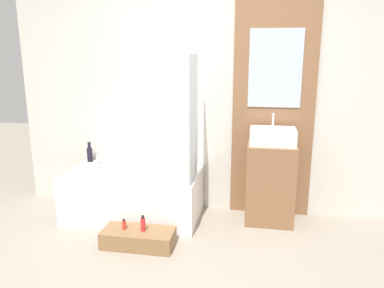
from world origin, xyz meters
The scene contains 12 objects.
ground_plane centered at (0.00, 0.00, 0.00)m, with size 12.00×12.00×0.00m, color gray.
wall_tiled_back centered at (0.00, 1.58, 1.30)m, with size 4.20×0.06×2.60m, color beige.
wall_wood_accent centered at (0.77, 1.53, 1.32)m, with size 0.85×0.04×2.60m.
bathtub centered at (-0.67, 1.15, 0.26)m, with size 1.40×0.75×0.51m.
glass_shower_screen centered at (0.00, 1.03, 1.12)m, with size 0.01×0.46×1.22m, color silver.
wooden_step_bench centered at (-0.43, 0.55, 0.08)m, with size 0.66×0.30×0.16m, color olive.
vanity_cabinet centered at (0.77, 1.31, 0.42)m, with size 0.49×0.41×0.84m, color brown.
sink centered at (0.77, 1.31, 0.92)m, with size 0.45×0.31×0.30m.
vase_tall_dark centered at (-1.29, 1.45, 0.60)m, with size 0.06×0.06×0.23m.
vase_round_light centered at (-1.16, 1.43, 0.56)m, with size 0.09×0.09×0.09m, color silver.
bottle_soap_primary centered at (-0.56, 0.55, 0.20)m, with size 0.04×0.04×0.10m.
bottle_soap_secondary centered at (-0.38, 0.55, 0.22)m, with size 0.04×0.04×0.15m.
Camera 1 is at (0.60, -2.46, 1.74)m, focal length 35.00 mm.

